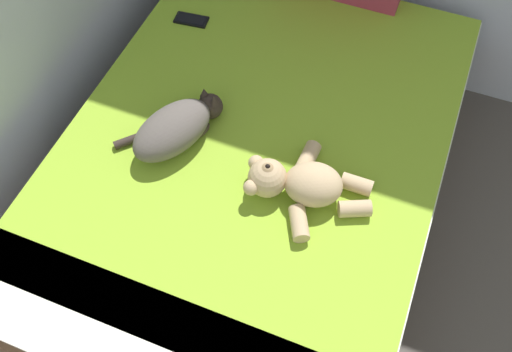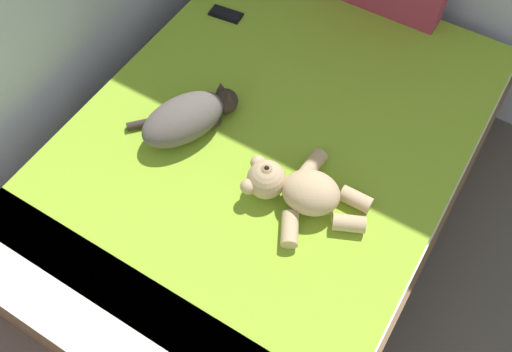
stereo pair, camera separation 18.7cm
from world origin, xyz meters
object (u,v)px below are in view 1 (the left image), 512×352
at_px(bed, 256,176).
at_px(cat, 176,128).
at_px(cell_phone, 191,20).
at_px(teddy_bear, 300,183).

distance_m(bed, cat, 0.45).
distance_m(bed, cell_phone, 0.76).
bearing_deg(teddy_bear, cell_phone, 137.71).
bearing_deg(cell_phone, cat, -69.26).
bearing_deg(teddy_bear, cat, 173.42).
xyz_separation_m(bed, teddy_bear, (0.24, -0.17, 0.33)).
xyz_separation_m(cat, cell_phone, (-0.23, 0.62, -0.07)).
distance_m(cat, teddy_bear, 0.51).
bearing_deg(cell_phone, teddy_bear, -42.29).
bearing_deg(bed, cell_phone, 135.34).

